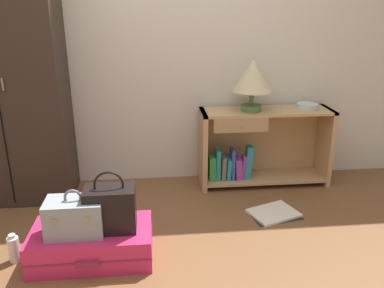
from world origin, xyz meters
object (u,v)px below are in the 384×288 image
(suitcase_large, at_px, (92,243))
(open_book_on_floor, at_px, (273,213))
(bowl, at_px, (307,106))
(handbag, at_px, (110,208))
(bookshelf, at_px, (258,147))
(table_lamp, at_px, (253,77))
(wardrobe, at_px, (6,79))
(train_case, at_px, (75,217))
(bottle, at_px, (14,249))

(suitcase_large, bearing_deg, open_book_on_floor, 17.91)
(bowl, height_order, handbag, bowl)
(bookshelf, relative_size, table_lamp, 2.65)
(table_lamp, distance_m, handbag, 1.60)
(bookshelf, height_order, bowl, bowl)
(suitcase_large, bearing_deg, wardrobe, 126.33)
(table_lamp, bearing_deg, train_case, -142.09)
(wardrobe, height_order, bottle, wardrobe)
(handbag, height_order, bottle, handbag)
(bowl, relative_size, bottle, 0.94)
(bookshelf, bearing_deg, train_case, -142.93)
(table_lamp, relative_size, bowl, 2.39)
(open_book_on_floor, bearing_deg, suitcase_large, -162.09)
(wardrobe, distance_m, bowl, 2.44)
(train_case, distance_m, bottle, 0.47)
(suitcase_large, distance_m, bottle, 0.48)
(suitcase_large, bearing_deg, bowl, 30.20)
(wardrobe, distance_m, table_lamp, 1.93)
(table_lamp, xyz_separation_m, handbag, (-1.10, -0.99, -0.61))
(table_lamp, height_order, bowl, table_lamp)
(table_lamp, xyz_separation_m, suitcase_large, (-1.23, -0.98, -0.85))
(table_lamp, distance_m, bowl, 0.56)
(suitcase_large, height_order, train_case, train_case)
(suitcase_large, relative_size, open_book_on_floor, 1.79)
(bookshelf, relative_size, suitcase_large, 1.51)
(bottle, bearing_deg, table_lamp, 29.40)
(train_case, xyz_separation_m, open_book_on_floor, (1.38, 0.46, -0.31))
(suitcase_large, bearing_deg, handbag, -4.80)
(train_case, bearing_deg, bottle, 172.38)
(table_lamp, height_order, open_book_on_floor, table_lamp)
(bookshelf, xyz_separation_m, open_book_on_floor, (-0.01, -0.59, -0.32))
(handbag, distance_m, open_book_on_floor, 1.30)
(bowl, xyz_separation_m, bottle, (-2.21, -0.99, -0.61))
(bottle, bearing_deg, handbag, -2.43)
(suitcase_large, height_order, handbag, handbag)
(bowl, distance_m, suitcase_large, 2.08)
(table_lamp, distance_m, train_case, 1.78)
(bowl, bearing_deg, train_case, -149.99)
(train_case, xyz_separation_m, bottle, (-0.40, 0.05, -0.23))
(bookshelf, distance_m, table_lamp, 0.63)
(bookshelf, bearing_deg, table_lamp, -157.83)
(bookshelf, relative_size, bowl, 6.35)
(bookshelf, distance_m, suitcase_large, 1.68)
(table_lamp, relative_size, train_case, 1.26)
(wardrobe, bearing_deg, bowl, 1.35)
(bottle, distance_m, open_book_on_floor, 1.84)
(bowl, bearing_deg, suitcase_large, -149.80)
(suitcase_large, bearing_deg, bookshelf, 37.67)
(bookshelf, bearing_deg, bottle, -150.93)
(bottle, bearing_deg, open_book_on_floor, 12.80)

